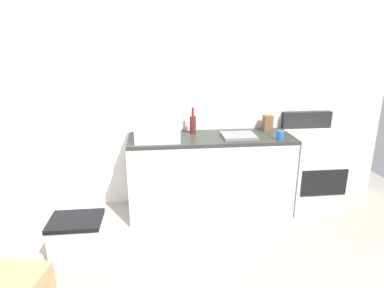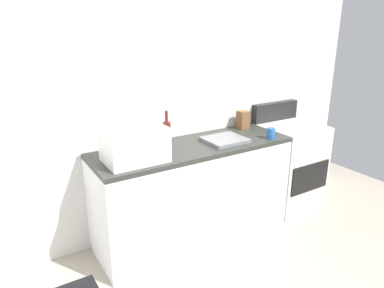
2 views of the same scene
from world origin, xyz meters
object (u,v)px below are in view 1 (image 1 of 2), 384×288
(storage_bin, at_px, (77,237))
(knife_block, at_px, (268,123))
(refrigerator, at_px, (14,152))
(microwave, at_px, (157,128))
(stove_oven, at_px, (312,169))
(wine_bottle, at_px, (193,124))
(coffee_mug, at_px, (280,135))

(storage_bin, bearing_deg, knife_block, 24.09)
(refrigerator, xyz_separation_m, microwave, (1.47, -0.03, 0.22))
(stove_oven, height_order, knife_block, stove_oven)
(stove_oven, distance_m, wine_bottle, 1.51)
(storage_bin, bearing_deg, wine_bottle, 37.21)
(refrigerator, distance_m, wine_bottle, 1.89)
(refrigerator, distance_m, microwave, 1.49)
(refrigerator, bearing_deg, coffee_mug, -3.35)
(microwave, bearing_deg, stove_oven, 2.75)
(microwave, xyz_separation_m, coffee_mug, (1.29, -0.13, -0.09))
(refrigerator, relative_size, wine_bottle, 5.40)
(coffee_mug, xyz_separation_m, knife_block, (-0.00, 0.40, 0.04))
(wine_bottle, distance_m, storage_bin, 1.67)
(microwave, relative_size, wine_bottle, 1.53)
(refrigerator, height_order, storage_bin, refrigerator)
(refrigerator, xyz_separation_m, knife_block, (2.76, 0.24, 0.18))
(wine_bottle, bearing_deg, microwave, -149.74)
(microwave, height_order, coffee_mug, microwave)
(wine_bottle, height_order, coffee_mug, wine_bottle)
(stove_oven, xyz_separation_m, coffee_mug, (-0.51, -0.22, 0.48))
(microwave, bearing_deg, storage_bin, -139.53)
(refrigerator, relative_size, knife_block, 9.00)
(storage_bin, bearing_deg, stove_oven, 15.93)
(microwave, distance_m, coffee_mug, 1.30)
(storage_bin, bearing_deg, coffee_mug, 14.04)
(microwave, distance_m, wine_bottle, 0.47)
(refrigerator, distance_m, storage_bin, 1.16)
(refrigerator, bearing_deg, knife_block, 4.96)
(knife_block, bearing_deg, storage_bin, -155.91)
(microwave, xyz_separation_m, storage_bin, (-0.75, -0.64, -0.84))
(wine_bottle, bearing_deg, stove_oven, -6.04)
(stove_oven, distance_m, microwave, 1.89)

